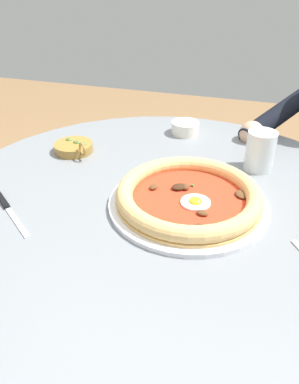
# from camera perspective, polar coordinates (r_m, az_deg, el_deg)

# --- Properties ---
(dining_table) EXTENTS (0.99, 0.99, 0.73)m
(dining_table) POSITION_cam_1_polar(r_m,az_deg,el_deg) (0.90, 1.55, -10.56)
(dining_table) COLOR gray
(dining_table) RESTS_ON ground
(pizza_on_plate) EXTENTS (0.33, 0.33, 0.04)m
(pizza_on_plate) POSITION_cam_1_polar(r_m,az_deg,el_deg) (0.77, 5.93, -0.91)
(pizza_on_plate) COLOR white
(pizza_on_plate) RESTS_ON dining_table
(water_glass) EXTENTS (0.07, 0.07, 0.10)m
(water_glass) POSITION_cam_1_polar(r_m,az_deg,el_deg) (0.94, 16.45, 5.69)
(water_glass) COLOR silver
(water_glass) RESTS_ON dining_table
(steak_knife) EXTENTS (0.16, 0.12, 0.01)m
(steak_knife) POSITION_cam_1_polar(r_m,az_deg,el_deg) (0.83, -21.00, -1.95)
(steak_knife) COLOR silver
(steak_knife) RESTS_ON dining_table
(ramekin_capers) EXTENTS (0.08, 0.08, 0.04)m
(ramekin_capers) POSITION_cam_1_polar(r_m,az_deg,el_deg) (1.11, 5.46, 9.78)
(ramekin_capers) COLOR white
(ramekin_capers) RESTS_ON dining_table
(olive_pan) EXTENTS (0.11, 0.10, 0.05)m
(olive_pan) POSITION_cam_1_polar(r_m,az_deg,el_deg) (1.01, -11.41, 6.72)
(olive_pan) COLOR olive
(olive_pan) RESTS_ON dining_table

